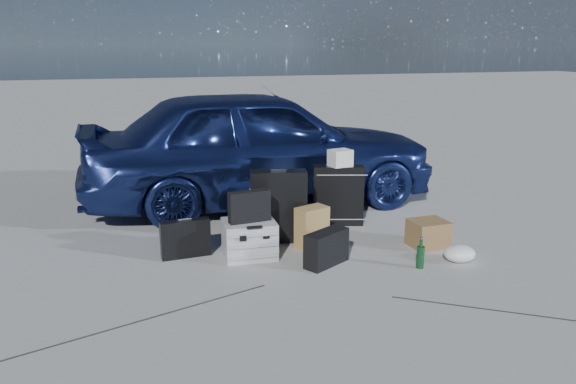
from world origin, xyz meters
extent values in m
plane|color=#9E9F9A|center=(0.00, 0.00, 0.00)|extent=(60.00, 60.00, 0.00)
imported|color=navy|center=(-0.06, 2.21, 0.73)|extent=(4.28, 1.77, 1.45)
cube|color=#B0B3B6|center=(-0.62, 0.45, 0.17)|extent=(0.50, 0.42, 0.35)
cube|color=black|center=(-0.62, 0.44, 0.49)|extent=(0.39, 0.13, 0.29)
cube|color=black|center=(-1.19, 0.62, 0.18)|extent=(0.47, 0.14, 0.36)
cube|color=black|center=(-0.23, 0.79, 0.36)|extent=(0.59, 0.31, 0.72)
cube|color=black|center=(0.55, 1.13, 0.33)|extent=(0.58, 0.35, 0.65)
cube|color=silver|center=(0.56, 1.12, 0.74)|extent=(0.26, 0.22, 0.18)
cube|color=black|center=(-0.26, 1.11, 0.19)|extent=(0.80, 0.38, 0.39)
cube|color=silver|center=(-0.27, 1.13, 0.42)|extent=(0.44, 0.38, 0.06)
cube|color=black|center=(-0.28, 1.14, 0.48)|extent=(0.32, 0.25, 0.06)
cube|color=tan|center=(0.02, 0.51, 0.20)|extent=(0.35, 0.28, 0.41)
cube|color=brown|center=(1.13, 0.19, 0.13)|extent=(0.36, 0.32, 0.26)
ellipsoid|color=white|center=(1.18, -0.26, 0.08)|extent=(0.34, 0.31, 0.16)
cube|color=black|center=(0.00, 0.05, 0.16)|extent=(0.47, 0.37, 0.31)
cylinder|color=#0D3318|center=(0.76, -0.28, 0.14)|extent=(0.08, 0.08, 0.27)
camera|label=1|loc=(-1.75, -4.37, 1.93)|focal=35.00mm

